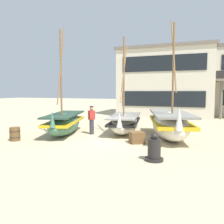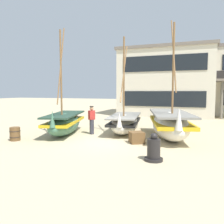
{
  "view_description": "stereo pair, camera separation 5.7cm",
  "coord_description": "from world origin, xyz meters",
  "px_view_note": "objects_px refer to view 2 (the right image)",
  "views": [
    {
      "loc": [
        4.43,
        -11.0,
        2.57
      ],
      "look_at": [
        0.0,
        1.0,
        1.4
      ],
      "focal_mm": 36.92,
      "sensor_mm": 36.0,
      "label": 1
    },
    {
      "loc": [
        4.48,
        -10.98,
        2.57
      ],
      "look_at": [
        0.0,
        1.0,
        1.4
      ],
      "focal_mm": 36.92,
      "sensor_mm": 36.0,
      "label": 2
    }
  ],
  "objects_px": {
    "fishing_boat_near_left": "(125,123)",
    "harbor_building_main": "(167,82)",
    "fisherman_by_hull": "(92,120)",
    "capstan_winch": "(154,150)",
    "fishing_boat_far_right": "(65,123)",
    "cargo_crate": "(137,137)",
    "fishing_boat_centre_large": "(170,124)",
    "wooden_barrel": "(15,134)"
  },
  "relations": [
    {
      "from": "fishing_boat_near_left",
      "to": "harbor_building_main",
      "type": "xyz_separation_m",
      "value": [
        1.02,
        11.88,
        2.87
      ]
    },
    {
      "from": "fisherman_by_hull",
      "to": "capstan_winch",
      "type": "xyz_separation_m",
      "value": [
        4.41,
        -3.96,
        -0.42
      ]
    },
    {
      "from": "fishing_boat_far_right",
      "to": "fisherman_by_hull",
      "type": "bearing_deg",
      "value": 21.19
    },
    {
      "from": "cargo_crate",
      "to": "harbor_building_main",
      "type": "height_order",
      "value": "harbor_building_main"
    },
    {
      "from": "fishing_boat_far_right",
      "to": "cargo_crate",
      "type": "height_order",
      "value": "fishing_boat_far_right"
    },
    {
      "from": "fishing_boat_centre_large",
      "to": "capstan_winch",
      "type": "xyz_separation_m",
      "value": [
        -0.09,
        -4.41,
        -0.38
      ]
    },
    {
      "from": "fishing_boat_centre_large",
      "to": "cargo_crate",
      "type": "bearing_deg",
      "value": -127.7
    },
    {
      "from": "fishing_boat_near_left",
      "to": "fishing_boat_centre_large",
      "type": "relative_size",
      "value": 0.9
    },
    {
      "from": "fishing_boat_far_right",
      "to": "capstan_winch",
      "type": "height_order",
      "value": "fishing_boat_far_right"
    },
    {
      "from": "fisherman_by_hull",
      "to": "fishing_boat_far_right",
      "type": "bearing_deg",
      "value": -158.81
    },
    {
      "from": "fishing_boat_near_left",
      "to": "cargo_crate",
      "type": "bearing_deg",
      "value": -61.01
    },
    {
      "from": "fishing_boat_centre_large",
      "to": "harbor_building_main",
      "type": "xyz_separation_m",
      "value": [
        -1.78,
        12.61,
        2.7
      ]
    },
    {
      "from": "wooden_barrel",
      "to": "capstan_winch",
      "type": "bearing_deg",
      "value": -7.36
    },
    {
      "from": "fisherman_by_hull",
      "to": "wooden_barrel",
      "type": "xyz_separation_m",
      "value": [
        -2.97,
        -3.01,
        -0.48
      ]
    },
    {
      "from": "cargo_crate",
      "to": "harbor_building_main",
      "type": "xyz_separation_m",
      "value": [
        -0.39,
        14.42,
        3.21
      ]
    },
    {
      "from": "fisherman_by_hull",
      "to": "harbor_building_main",
      "type": "height_order",
      "value": "harbor_building_main"
    },
    {
      "from": "wooden_barrel",
      "to": "harbor_building_main",
      "type": "height_order",
      "value": "harbor_building_main"
    },
    {
      "from": "fishing_boat_far_right",
      "to": "fishing_boat_near_left",
      "type": "bearing_deg",
      "value": 28.93
    },
    {
      "from": "capstan_winch",
      "to": "cargo_crate",
      "type": "height_order",
      "value": "capstan_winch"
    },
    {
      "from": "fishing_boat_far_right",
      "to": "wooden_barrel",
      "type": "height_order",
      "value": "fishing_boat_far_right"
    },
    {
      "from": "wooden_barrel",
      "to": "fishing_boat_far_right",
      "type": "bearing_deg",
      "value": 58.77
    },
    {
      "from": "fishing_boat_centre_large",
      "to": "harbor_building_main",
      "type": "height_order",
      "value": "harbor_building_main"
    },
    {
      "from": "fisherman_by_hull",
      "to": "wooden_barrel",
      "type": "distance_m",
      "value": 4.26
    },
    {
      "from": "harbor_building_main",
      "to": "fisherman_by_hull",
      "type": "bearing_deg",
      "value": -101.76
    },
    {
      "from": "fishing_boat_centre_large",
      "to": "capstan_winch",
      "type": "bearing_deg",
      "value": -91.17
    },
    {
      "from": "fishing_boat_far_right",
      "to": "wooden_barrel",
      "type": "xyz_separation_m",
      "value": [
        -1.47,
        -2.43,
        -0.34
      ]
    },
    {
      "from": "fishing_boat_near_left",
      "to": "fisherman_by_hull",
      "type": "distance_m",
      "value": 2.08
    },
    {
      "from": "fisherman_by_hull",
      "to": "wooden_barrel",
      "type": "bearing_deg",
      "value": -134.63
    },
    {
      "from": "fisherman_by_hull",
      "to": "fishing_boat_centre_large",
      "type": "bearing_deg",
      "value": 5.72
    },
    {
      "from": "wooden_barrel",
      "to": "fishing_boat_centre_large",
      "type": "bearing_deg",
      "value": 24.84
    },
    {
      "from": "capstan_winch",
      "to": "harbor_building_main",
      "type": "relative_size",
      "value": 0.11
    },
    {
      "from": "fishing_boat_far_right",
      "to": "harbor_building_main",
      "type": "bearing_deg",
      "value": 72.83
    },
    {
      "from": "cargo_crate",
      "to": "harbor_building_main",
      "type": "distance_m",
      "value": 14.78
    },
    {
      "from": "fishing_boat_near_left",
      "to": "cargo_crate",
      "type": "xyz_separation_m",
      "value": [
        1.41,
        -2.54,
        -0.34
      ]
    },
    {
      "from": "capstan_winch",
      "to": "cargo_crate",
      "type": "bearing_deg",
      "value": 116.65
    },
    {
      "from": "fishing_boat_centre_large",
      "to": "cargo_crate",
      "type": "xyz_separation_m",
      "value": [
        -1.4,
        -1.81,
        -0.51
      ]
    },
    {
      "from": "fishing_boat_far_right",
      "to": "wooden_barrel",
      "type": "bearing_deg",
      "value": -121.23
    },
    {
      "from": "fishing_boat_far_right",
      "to": "wooden_barrel",
      "type": "relative_size",
      "value": 8.89
    },
    {
      "from": "cargo_crate",
      "to": "wooden_barrel",
      "type": "bearing_deg",
      "value": -164.79
    },
    {
      "from": "capstan_winch",
      "to": "fishing_boat_far_right",
      "type": "bearing_deg",
      "value": 150.22
    },
    {
      "from": "fishing_boat_near_left",
      "to": "cargo_crate",
      "type": "relative_size",
      "value": 8.54
    },
    {
      "from": "harbor_building_main",
      "to": "fishing_boat_centre_large",
      "type": "bearing_deg",
      "value": -81.94
    }
  ]
}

